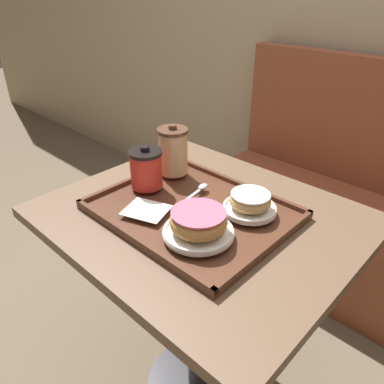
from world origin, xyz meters
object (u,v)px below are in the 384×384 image
(spoon, at_px, (198,190))
(donut_chocolate_glazed, at_px, (198,220))
(coffee_cup_front, at_px, (146,168))
(coffee_cup_rear, at_px, (173,151))
(donut_plain, at_px, (250,200))

(spoon, bearing_deg, donut_chocolate_glazed, -147.19)
(coffee_cup_front, bearing_deg, coffee_cup_rear, 93.96)
(coffee_cup_front, bearing_deg, donut_chocolate_glazed, -15.01)
(coffee_cup_rear, bearing_deg, donut_chocolate_glazed, -34.07)
(donut_plain, bearing_deg, coffee_cup_front, -162.27)
(coffee_cup_front, bearing_deg, donut_plain, 17.73)
(spoon, bearing_deg, coffee_cup_rear, 65.16)
(spoon, bearing_deg, donut_plain, -93.63)
(donut_chocolate_glazed, bearing_deg, spoon, 132.49)
(coffee_cup_rear, relative_size, spoon, 0.99)
(coffee_cup_rear, xyz_separation_m, spoon, (0.14, -0.04, -0.06))
(donut_chocolate_glazed, xyz_separation_m, donut_plain, (0.03, 0.16, -0.01))
(coffee_cup_front, relative_size, spoon, 0.79)
(donut_plain, distance_m, spoon, 0.16)
(coffee_cup_rear, relative_size, donut_chocolate_glazed, 1.13)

